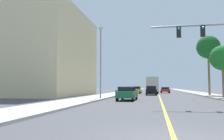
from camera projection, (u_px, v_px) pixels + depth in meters
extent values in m
plane|color=#47474C|center=(158.00, 94.00, 47.74)|extent=(192.00, 192.00, 0.00)
cube|color=#B2ADA3|center=(120.00, 93.00, 49.23)|extent=(3.70, 168.00, 0.15)
cube|color=#9E9B93|center=(200.00, 93.00, 46.27)|extent=(3.70, 168.00, 0.15)
cube|color=yellow|center=(158.00, 94.00, 47.74)|extent=(0.16, 144.00, 0.01)
cube|color=beige|center=(35.00, 55.00, 38.49)|extent=(16.26, 18.71, 13.39)
cylinder|color=gray|center=(201.00, 25.00, 17.44)|extent=(7.41, 0.14, 0.14)
cube|color=black|center=(203.00, 31.00, 17.38)|extent=(0.32, 0.24, 0.84)
sphere|color=green|center=(203.00, 27.00, 17.26)|extent=(0.20, 0.20, 0.20)
cube|color=black|center=(179.00, 32.00, 17.70)|extent=(0.32, 0.24, 0.84)
sphere|color=green|center=(179.00, 28.00, 17.58)|extent=(0.20, 0.20, 0.20)
cylinder|color=gray|center=(101.00, 63.00, 26.59)|extent=(0.16, 0.16, 7.88)
cube|color=beige|center=(101.00, 28.00, 26.88)|extent=(0.56, 0.28, 0.20)
cylinder|color=brown|center=(223.00, 78.00, 28.26)|extent=(0.34, 0.34, 4.81)
sphere|color=#1E6B28|center=(223.00, 58.00, 28.43)|extent=(3.09, 3.09, 3.09)
cone|color=#1E6B28|center=(223.00, 60.00, 29.23)|extent=(1.50, 0.80, 1.72)
cone|color=#1E6B28|center=(215.00, 60.00, 29.04)|extent=(1.02, 1.38, 1.26)
cone|color=#1E6B28|center=(217.00, 59.00, 28.10)|extent=(1.01, 1.37, 1.54)
cylinder|color=brown|center=(209.00, 71.00, 36.30)|extent=(0.32, 0.32, 7.48)
sphere|color=#195B23|center=(208.00, 47.00, 36.56)|extent=(3.61, 3.61, 3.61)
cone|color=#195B23|center=(216.00, 48.00, 36.26)|extent=(0.55, 1.76, 1.28)
cone|color=#195B23|center=(209.00, 49.00, 37.52)|extent=(1.68, 0.82, 1.94)
cone|color=#195B23|center=(202.00, 49.00, 37.43)|extent=(1.43, 1.52, 1.89)
cone|color=#195B23|center=(204.00, 48.00, 35.96)|extent=(1.31, 1.38, 1.68)
cone|color=#195B23|center=(213.00, 47.00, 35.49)|extent=(1.48, 0.91, 1.83)
cube|color=#196638|center=(127.00, 94.00, 24.90)|extent=(1.85, 4.53, 0.66)
cube|color=black|center=(127.00, 89.00, 24.85)|extent=(1.60, 2.19, 0.42)
cylinder|color=black|center=(122.00, 97.00, 26.70)|extent=(0.23, 0.64, 0.64)
cylinder|color=black|center=(136.00, 97.00, 26.38)|extent=(0.23, 0.64, 0.64)
cylinder|color=black|center=(117.00, 98.00, 23.37)|extent=(0.23, 0.64, 0.64)
cylinder|color=black|center=(133.00, 98.00, 23.05)|extent=(0.23, 0.64, 0.64)
cube|color=gold|center=(137.00, 90.00, 48.84)|extent=(1.79, 4.47, 0.62)
cube|color=black|center=(137.00, 88.00, 49.07)|extent=(1.54, 2.08, 0.52)
cylinder|color=black|center=(140.00, 92.00, 47.04)|extent=(0.23, 0.64, 0.64)
cylinder|color=black|center=(132.00, 92.00, 47.34)|extent=(0.23, 0.64, 0.64)
cylinder|color=black|center=(141.00, 92.00, 50.30)|extent=(0.23, 0.64, 0.64)
cylinder|color=black|center=(134.00, 92.00, 50.61)|extent=(0.23, 0.64, 0.64)
cube|color=red|center=(165.00, 90.00, 51.83)|extent=(2.02, 3.97, 0.55)
cube|color=black|center=(165.00, 88.00, 51.83)|extent=(1.73, 1.97, 0.42)
cylinder|color=black|center=(161.00, 91.00, 53.33)|extent=(0.24, 0.65, 0.64)
cylinder|color=black|center=(168.00, 91.00, 53.06)|extent=(0.24, 0.65, 0.64)
cylinder|color=black|center=(162.00, 92.00, 50.55)|extent=(0.24, 0.65, 0.64)
cylinder|color=black|center=(170.00, 92.00, 50.29)|extent=(0.24, 0.65, 0.64)
cube|color=#1E389E|center=(125.00, 92.00, 31.34)|extent=(1.94, 4.08, 0.68)
cube|color=black|center=(125.00, 88.00, 31.40)|extent=(1.70, 1.81, 0.44)
cylinder|color=black|center=(130.00, 95.00, 29.71)|extent=(0.22, 0.64, 0.64)
cylinder|color=black|center=(117.00, 95.00, 30.02)|extent=(0.22, 0.64, 0.64)
cylinder|color=black|center=(132.00, 95.00, 32.62)|extent=(0.22, 0.64, 0.64)
cylinder|color=black|center=(120.00, 95.00, 32.94)|extent=(0.22, 0.64, 0.64)
cube|color=slate|center=(130.00, 91.00, 38.92)|extent=(1.92, 4.20, 0.65)
cube|color=black|center=(130.00, 88.00, 39.00)|extent=(1.68, 1.81, 0.47)
cylinder|color=black|center=(134.00, 94.00, 37.22)|extent=(0.22, 0.64, 0.64)
cylinder|color=black|center=(123.00, 94.00, 37.54)|extent=(0.22, 0.64, 0.64)
cylinder|color=black|center=(136.00, 93.00, 40.25)|extent=(0.22, 0.64, 0.64)
cylinder|color=black|center=(126.00, 93.00, 40.57)|extent=(0.22, 0.64, 0.64)
cube|color=black|center=(151.00, 91.00, 39.69)|extent=(1.92, 4.57, 0.67)
cube|color=black|center=(151.00, 88.00, 39.44)|extent=(1.64, 2.07, 0.55)
cylinder|color=black|center=(147.00, 93.00, 41.47)|extent=(0.24, 0.65, 0.64)
cylinder|color=black|center=(156.00, 93.00, 41.22)|extent=(0.24, 0.65, 0.64)
cylinder|color=black|center=(146.00, 93.00, 38.10)|extent=(0.24, 0.65, 0.64)
cylinder|color=black|center=(156.00, 93.00, 37.85)|extent=(0.24, 0.65, 0.64)
cube|color=red|center=(152.00, 87.00, 50.94)|extent=(2.43, 2.03, 1.60)
cube|color=beige|center=(152.00, 84.00, 47.50)|extent=(2.49, 5.15, 2.89)
cylinder|color=black|center=(147.00, 91.00, 51.06)|extent=(0.30, 0.90, 0.90)
cylinder|color=black|center=(157.00, 91.00, 50.71)|extent=(0.30, 0.90, 0.90)
cylinder|color=black|center=(147.00, 91.00, 46.32)|extent=(0.30, 0.90, 0.90)
cylinder|color=black|center=(158.00, 92.00, 45.97)|extent=(0.30, 0.90, 0.90)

